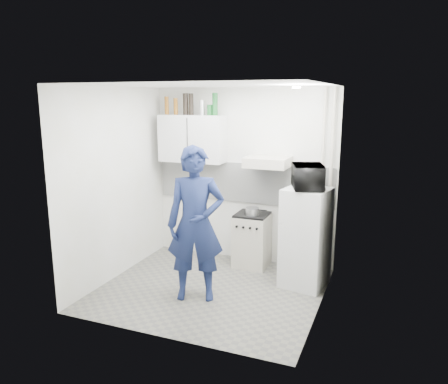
% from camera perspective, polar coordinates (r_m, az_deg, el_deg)
% --- Properties ---
extents(floor, '(2.80, 2.80, 0.00)m').
position_cam_1_polar(floor, '(5.85, -1.75, -12.60)').
color(floor, '#615F54').
rests_on(floor, ground).
extents(ceiling, '(2.80, 2.80, 0.00)m').
position_cam_1_polar(ceiling, '(5.30, -1.94, 13.80)').
color(ceiling, white).
rests_on(ceiling, wall_back).
extents(wall_back, '(2.80, 0.00, 2.80)m').
position_cam_1_polar(wall_back, '(6.57, 2.51, 2.11)').
color(wall_back, silver).
rests_on(wall_back, floor).
extents(wall_left, '(0.00, 2.60, 2.60)m').
position_cam_1_polar(wall_left, '(6.11, -13.97, 0.99)').
color(wall_left, silver).
rests_on(wall_left, floor).
extents(wall_right, '(0.00, 2.60, 2.60)m').
position_cam_1_polar(wall_right, '(5.05, 12.89, -1.31)').
color(wall_right, silver).
rests_on(wall_right, floor).
extents(person, '(0.81, 0.67, 1.91)m').
position_cam_1_polar(person, '(5.31, -3.72, -4.21)').
color(person, '#141E44').
rests_on(person, floor).
extents(stove, '(0.48, 0.48, 0.77)m').
position_cam_1_polar(stove, '(6.50, 3.66, -6.36)').
color(stove, '#B8B19F').
rests_on(stove, floor).
extents(fridge, '(0.63, 0.63, 1.32)m').
position_cam_1_polar(fridge, '(5.84, 10.60, -5.90)').
color(fridge, silver).
rests_on(fridge, floor).
extents(stove_top, '(0.46, 0.46, 0.03)m').
position_cam_1_polar(stove_top, '(6.38, 3.71, -2.95)').
color(stove_top, black).
rests_on(stove_top, stove).
extents(saucepan, '(0.19, 0.19, 0.11)m').
position_cam_1_polar(saucepan, '(6.29, 3.70, -2.53)').
color(saucepan, silver).
rests_on(saucepan, stove_top).
extents(microwave, '(0.64, 0.53, 0.31)m').
position_cam_1_polar(microwave, '(5.64, 10.93, 1.96)').
color(microwave, black).
rests_on(microwave, fridge).
extents(bottle_a, '(0.06, 0.06, 0.27)m').
position_cam_1_polar(bottle_a, '(6.79, -7.49, 11.13)').
color(bottle_a, brown).
rests_on(bottle_a, upper_cabinet).
extents(bottle_b, '(0.06, 0.06, 0.24)m').
position_cam_1_polar(bottle_b, '(6.72, -6.33, 11.05)').
color(bottle_b, brown).
rests_on(bottle_b, upper_cabinet).
extents(bottle_c, '(0.08, 0.08, 0.32)m').
position_cam_1_polar(bottle_c, '(6.64, -5.04, 11.37)').
color(bottle_c, black).
rests_on(bottle_c, upper_cabinet).
extents(bottle_d, '(0.07, 0.07, 0.31)m').
position_cam_1_polar(bottle_d, '(6.60, -4.32, 11.37)').
color(bottle_d, black).
rests_on(bottle_d, upper_cabinet).
extents(canister_a, '(0.09, 0.09, 0.21)m').
position_cam_1_polar(canister_a, '(6.53, -2.92, 10.93)').
color(canister_a, silver).
rests_on(canister_a, upper_cabinet).
extents(canister_b, '(0.08, 0.08, 0.15)m').
position_cam_1_polar(canister_b, '(6.48, -1.87, 10.66)').
color(canister_b, '#144C1E').
rests_on(canister_b, upper_cabinet).
extents(bottle_e, '(0.08, 0.08, 0.32)m').
position_cam_1_polar(bottle_e, '(6.44, -1.18, 11.41)').
color(bottle_e, '#144C1E').
rests_on(bottle_e, upper_cabinet).
extents(upper_cabinet, '(1.00, 0.35, 0.70)m').
position_cam_1_polar(upper_cabinet, '(6.62, -4.13, 6.98)').
color(upper_cabinet, silver).
rests_on(upper_cabinet, wall_back).
extents(range_hood, '(0.60, 0.50, 0.14)m').
position_cam_1_polar(range_hood, '(6.16, 5.73, 3.92)').
color(range_hood, '#B8B19F').
rests_on(range_hood, wall_back).
extents(backsplash, '(2.74, 0.03, 0.60)m').
position_cam_1_polar(backsplash, '(6.57, 2.46, 1.23)').
color(backsplash, white).
rests_on(backsplash, wall_back).
extents(pipe_a, '(0.05, 0.05, 2.60)m').
position_cam_1_polar(pipe_a, '(6.19, 13.69, 1.15)').
color(pipe_a, '#B8B19F').
rests_on(pipe_a, floor).
extents(pipe_b, '(0.04, 0.04, 2.60)m').
position_cam_1_polar(pipe_b, '(6.21, 12.60, 1.23)').
color(pipe_b, '#B8B19F').
rests_on(pipe_b, floor).
extents(ceiling_spot_fixture, '(0.10, 0.10, 0.02)m').
position_cam_1_polar(ceiling_spot_fixture, '(5.18, 9.45, 13.35)').
color(ceiling_spot_fixture, white).
rests_on(ceiling_spot_fixture, ceiling).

